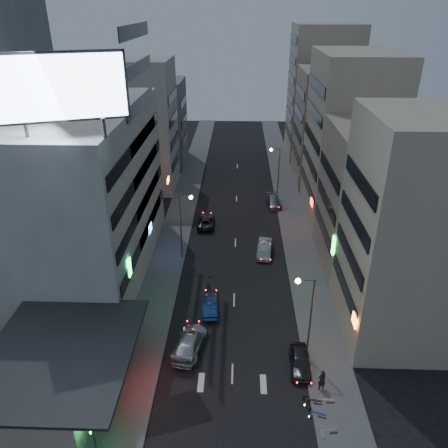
{
  "coord_description": "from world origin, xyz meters",
  "views": [
    {
      "loc": [
        0.24,
        -22.38,
        27.2
      ],
      "look_at": [
        -1.2,
        18.75,
        6.31
      ],
      "focal_mm": 35.0,
      "sensor_mm": 36.0,
      "label": 1
    }
  ],
  "objects_px": {
    "parked_car_left": "(206,221)",
    "person": "(322,380)",
    "road_car_silver": "(190,342)",
    "scooter_black_a": "(354,444)",
    "scooter_blue": "(328,410)",
    "scooter_black_b": "(323,395)",
    "parked_car_right_far": "(274,202)",
    "parked_car_right_mid": "(264,248)",
    "parked_car_right_near": "(300,361)",
    "road_car_blue": "(210,306)",
    "scooter_silver_a": "(336,423)",
    "scooter_silver_b": "(334,393)"
  },
  "relations": [
    {
      "from": "parked_car_left",
      "to": "scooter_black_b",
      "type": "height_order",
      "value": "parked_car_left"
    },
    {
      "from": "road_car_silver",
      "to": "scooter_silver_a",
      "type": "distance_m",
      "value": 13.59
    },
    {
      "from": "parked_car_left",
      "to": "road_car_silver",
      "type": "bearing_deg",
      "value": 89.18
    },
    {
      "from": "scooter_black_a",
      "to": "scooter_black_b",
      "type": "height_order",
      "value": "scooter_black_a"
    },
    {
      "from": "parked_car_right_far",
      "to": "parked_car_right_mid",
      "type": "bearing_deg",
      "value": -104.8
    },
    {
      "from": "parked_car_right_far",
      "to": "scooter_silver_b",
      "type": "bearing_deg",
      "value": -92.97
    },
    {
      "from": "parked_car_right_mid",
      "to": "road_car_silver",
      "type": "height_order",
      "value": "road_car_silver"
    },
    {
      "from": "parked_car_left",
      "to": "person",
      "type": "bearing_deg",
      "value": 109.98
    },
    {
      "from": "scooter_black_a",
      "to": "scooter_silver_a",
      "type": "bearing_deg",
      "value": 4.13
    },
    {
      "from": "parked_car_right_far",
      "to": "scooter_silver_a",
      "type": "distance_m",
      "value": 38.49
    },
    {
      "from": "parked_car_right_near",
      "to": "scooter_black_b",
      "type": "relative_size",
      "value": 2.24
    },
    {
      "from": "parked_car_right_near",
      "to": "scooter_black_b",
      "type": "distance_m",
      "value": 3.67
    },
    {
      "from": "parked_car_left",
      "to": "scooter_black_a",
      "type": "relative_size",
      "value": 2.35
    },
    {
      "from": "parked_car_right_mid",
      "to": "scooter_silver_a",
      "type": "bearing_deg",
      "value": -74.22
    },
    {
      "from": "parked_car_right_near",
      "to": "road_car_silver",
      "type": "xyz_separation_m",
      "value": [
        -9.35,
        1.84,
        0.09
      ]
    },
    {
      "from": "parked_car_right_far",
      "to": "road_car_blue",
      "type": "height_order",
      "value": "parked_car_right_far"
    },
    {
      "from": "road_car_blue",
      "to": "road_car_silver",
      "type": "distance_m",
      "value": 5.53
    },
    {
      "from": "parked_car_right_far",
      "to": "scooter_black_a",
      "type": "distance_m",
      "value": 40.24
    },
    {
      "from": "road_car_silver",
      "to": "scooter_black_a",
      "type": "height_order",
      "value": "road_car_silver"
    },
    {
      "from": "parked_car_right_near",
      "to": "road_car_blue",
      "type": "distance_m",
      "value": 10.75
    },
    {
      "from": "scooter_silver_a",
      "to": "scooter_black_a",
      "type": "bearing_deg",
      "value": -165.02
    },
    {
      "from": "person",
      "to": "scooter_silver_a",
      "type": "xyz_separation_m",
      "value": [
        0.49,
        -3.57,
        -0.42
      ]
    },
    {
      "from": "parked_car_left",
      "to": "person",
      "type": "distance_m",
      "value": 30.06
    },
    {
      "from": "road_car_silver",
      "to": "scooter_black_b",
      "type": "bearing_deg",
      "value": 163.52
    },
    {
      "from": "parked_car_right_near",
      "to": "parked_car_left",
      "type": "relative_size",
      "value": 0.85
    },
    {
      "from": "person",
      "to": "scooter_black_a",
      "type": "bearing_deg",
      "value": 82.98
    },
    {
      "from": "scooter_black_b",
      "to": "person",
      "type": "bearing_deg",
      "value": 4.94
    },
    {
      "from": "scooter_silver_b",
      "to": "scooter_black_a",
      "type": "bearing_deg",
      "value": -175.21
    },
    {
      "from": "parked_car_right_mid",
      "to": "parked_car_right_far",
      "type": "xyz_separation_m",
      "value": [
        2.08,
        14.15,
        -0.09
      ]
    },
    {
      "from": "road_car_silver",
      "to": "scooter_blue",
      "type": "relative_size",
      "value": 3.21
    },
    {
      "from": "road_car_silver",
      "to": "parked_car_right_mid",
      "type": "bearing_deg",
      "value": -103.78
    },
    {
      "from": "road_car_silver",
      "to": "parked_car_left",
      "type": "bearing_deg",
      "value": -79.35
    },
    {
      "from": "person",
      "to": "scooter_black_b",
      "type": "bearing_deg",
      "value": 64.93
    },
    {
      "from": "parked_car_right_near",
      "to": "scooter_black_b",
      "type": "bearing_deg",
      "value": -67.13
    },
    {
      "from": "scooter_blue",
      "to": "scooter_black_b",
      "type": "xyz_separation_m",
      "value": [
        -0.14,
        1.29,
        0.04
      ]
    },
    {
      "from": "parked_car_right_far",
      "to": "scooter_silver_a",
      "type": "xyz_separation_m",
      "value": [
        1.86,
        -38.44,
        -0.05
      ]
    },
    {
      "from": "person",
      "to": "scooter_black_b",
      "type": "relative_size",
      "value": 1.02
    },
    {
      "from": "parked_car_left",
      "to": "parked_car_right_far",
      "type": "distance_m",
      "value": 11.9
    },
    {
      "from": "parked_car_left",
      "to": "road_car_silver",
      "type": "xyz_separation_m",
      "value": [
        0.32,
        -23.84,
        0.12
      ]
    },
    {
      "from": "person",
      "to": "scooter_black_a",
      "type": "relative_size",
      "value": 0.91
    },
    {
      "from": "parked_car_right_far",
      "to": "road_car_silver",
      "type": "bearing_deg",
      "value": -113.36
    },
    {
      "from": "parked_car_right_near",
      "to": "road_car_blue",
      "type": "bearing_deg",
      "value": 140.22
    },
    {
      "from": "scooter_blue",
      "to": "scooter_silver_b",
      "type": "height_order",
      "value": "scooter_silver_b"
    },
    {
      "from": "person",
      "to": "scooter_silver_a",
      "type": "relative_size",
      "value": 1.12
    },
    {
      "from": "person",
      "to": "parked_car_right_far",
      "type": "bearing_deg",
      "value": -108.48
    },
    {
      "from": "scooter_black_a",
      "to": "scooter_blue",
      "type": "xyz_separation_m",
      "value": [
        -1.23,
        2.83,
        -0.11
      ]
    },
    {
      "from": "person",
      "to": "scooter_silver_b",
      "type": "height_order",
      "value": "person"
    },
    {
      "from": "parked_car_right_far",
      "to": "scooter_silver_a",
      "type": "bearing_deg",
      "value": -93.68
    },
    {
      "from": "parked_car_right_near",
      "to": "person",
      "type": "bearing_deg",
      "value": -56.48
    },
    {
      "from": "road_car_silver",
      "to": "scooter_black_b",
      "type": "height_order",
      "value": "road_car_silver"
    }
  ]
}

